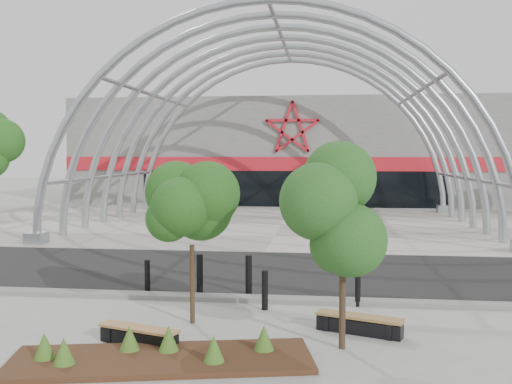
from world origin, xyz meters
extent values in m
plane|color=gray|center=(0.00, 0.00, 0.00)|extent=(140.00, 140.00, 0.00)
cube|color=black|center=(0.00, 3.50, 0.01)|extent=(140.00, 7.00, 0.02)
cube|color=gray|center=(0.00, 15.50, 0.02)|extent=(60.00, 17.00, 0.04)
cube|color=slate|center=(0.00, -0.25, 0.06)|extent=(60.00, 0.50, 0.12)
cube|color=slate|center=(0.00, 33.50, 4.00)|extent=(34.00, 15.00, 8.00)
cube|color=black|center=(0.00, 26.05, 1.30)|extent=(22.00, 0.25, 2.60)
cube|color=red|center=(0.00, 26.05, 3.10)|extent=(34.00, 0.30, 1.00)
torus|color=#9BA0A6|center=(0.00, 8.00, 0.00)|extent=(20.36, 0.36, 20.36)
torus|color=#9BA0A6|center=(0.00, 10.50, 0.00)|extent=(20.36, 0.36, 20.36)
torus|color=#9BA0A6|center=(0.00, 13.00, 0.00)|extent=(20.36, 0.36, 20.36)
torus|color=#9BA0A6|center=(0.00, 15.50, 0.00)|extent=(20.36, 0.36, 20.36)
torus|color=#9BA0A6|center=(0.00, 18.00, 0.00)|extent=(20.36, 0.36, 20.36)
torus|color=#9BA0A6|center=(0.00, 20.50, 0.00)|extent=(20.36, 0.36, 20.36)
torus|color=#9BA0A6|center=(0.00, 23.00, 0.00)|extent=(20.36, 0.36, 20.36)
cylinder|color=#9BA0A6|center=(9.66, 15.50, 2.59)|extent=(0.20, 15.00, 0.20)
cylinder|color=#9BA0A6|center=(7.07, 15.50, 7.07)|extent=(0.20, 15.00, 0.20)
cylinder|color=#9BA0A6|center=(0.00, 15.50, 10.00)|extent=(0.20, 15.00, 0.20)
cylinder|color=#9BA0A6|center=(-7.07, 15.50, 7.07)|extent=(0.20, 15.00, 0.20)
cylinder|color=#9BA0A6|center=(-9.66, 15.50, 2.59)|extent=(0.20, 15.00, 0.20)
cube|color=#9BA0A6|center=(-10.00, 8.00, 0.25)|extent=(0.80, 0.80, 0.50)
cube|color=#9BA0A6|center=(-10.00, 23.00, 0.25)|extent=(0.80, 0.80, 0.50)
cube|color=#9BA0A6|center=(10.00, 23.00, 0.25)|extent=(0.80, 0.80, 0.50)
cube|color=black|center=(-0.72, -4.85, 0.05)|extent=(5.86, 2.83, 0.11)
cone|color=#467224|center=(-2.38, -5.41, 0.35)|extent=(0.39, 0.39, 0.49)
cone|color=#467224|center=(-0.68, -4.51, 0.35)|extent=(0.39, 0.39, 0.49)
cone|color=#467224|center=(0.30, -4.97, 0.35)|extent=(0.39, 0.39, 0.49)
cone|color=#467224|center=(-1.45, -4.56, 0.35)|extent=(0.39, 0.39, 0.49)
cone|color=#467224|center=(1.14, -4.24, 0.35)|extent=(0.39, 0.39, 0.49)
cone|color=#467224|center=(-2.87, -5.18, 0.35)|extent=(0.39, 0.39, 0.49)
cylinder|color=#312413|center=(-0.71, -2.37, 0.91)|extent=(0.11, 0.11, 1.82)
ellipsoid|color=#113D10|center=(-0.71, -2.37, 2.56)|extent=(1.56, 1.56, 1.98)
cylinder|color=black|center=(2.66, -3.68, 0.98)|extent=(0.13, 0.13, 1.97)
ellipsoid|color=#18421A|center=(2.66, -3.68, 2.77)|extent=(1.63, 1.63, 2.15)
cube|color=black|center=(-1.47, -3.95, 0.15)|extent=(1.74, 0.84, 0.29)
cube|color=black|center=(-2.08, -3.75, 0.17)|extent=(0.22, 0.39, 0.35)
cube|color=black|center=(-0.85, -4.15, 0.17)|extent=(0.22, 0.39, 0.35)
cube|color=#9D6638|center=(-1.47, -3.95, 0.35)|extent=(1.80, 0.92, 0.05)
cube|color=black|center=(3.06, -2.68, 0.16)|extent=(1.87, 0.96, 0.32)
cube|color=black|center=(2.40, -2.44, 0.19)|extent=(0.24, 0.42, 0.37)
cube|color=black|center=(3.71, -2.91, 0.19)|extent=(0.24, 0.42, 0.37)
cube|color=olive|center=(3.06, -2.68, 0.37)|extent=(1.93, 1.04, 0.06)
cylinder|color=black|center=(-2.61, 0.25, 0.47)|extent=(0.15, 0.15, 0.94)
cylinder|color=black|center=(-1.14, 0.35, 0.55)|extent=(0.18, 0.18, 1.11)
cylinder|color=black|center=(0.83, -1.05, 0.50)|extent=(0.16, 0.16, 0.99)
cylinder|color=black|center=(0.23, 0.36, 0.56)|extent=(0.18, 0.18, 1.11)
cylinder|color=black|center=(3.15, -0.45, 0.44)|extent=(0.14, 0.14, 0.88)
camera|label=1|loc=(2.27, -15.00, 3.93)|focal=40.00mm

